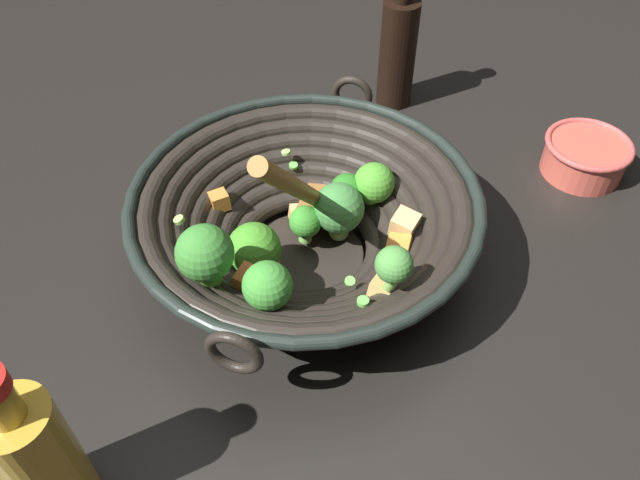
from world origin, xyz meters
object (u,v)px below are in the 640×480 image
Objects in this scene: soy_sauce_bottle at (398,50)px; prep_bowl at (585,156)px; cooking_oil_bottle at (38,455)px; wok at (305,219)px.

prep_bowl is (-0.11, 0.27, -0.06)m from soy_sauce_bottle.
soy_sauce_bottle is 0.69m from cooking_oil_bottle.
soy_sauce_bottle is at bearing -150.84° from cooking_oil_bottle.
soy_sauce_bottle is (-0.28, -0.21, 0.02)m from wok.
wok is 3.40× the size of prep_bowl.
wok is 1.82× the size of soy_sauce_bottle.
cooking_oil_bottle is at bearing 29.16° from soy_sauce_bottle.
cooking_oil_bottle reaches higher than prep_bowl.
prep_bowl is at bearing 113.08° from soy_sauce_bottle.
wok is 0.40m from prep_bowl.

